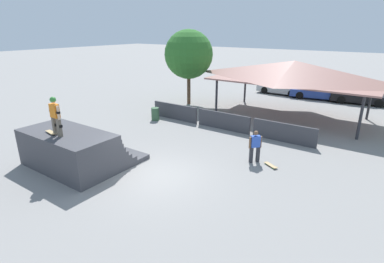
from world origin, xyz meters
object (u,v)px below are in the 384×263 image
Objects in this scene: skateboard_on_ground at (271,165)px; skater_on_deck at (55,114)px; skateboard_on_deck at (51,132)px; trash_bin at (155,114)px; bystander_walking at (255,145)px; parked_car_blue at (317,92)px; tree_beside_pavilion at (189,54)px; parked_car_black at (360,96)px; parked_car_silver at (281,88)px.

skater_on_deck is at bearing -110.91° from skateboard_on_ground.
trash_bin is at bearing 109.90° from skateboard_on_deck.
parked_car_blue is (-0.86, 15.40, -0.25)m from bystander_walking.
skateboard_on_ground is 0.13× the size of tree_beside_pavilion.
tree_beside_pavilion is 6.87× the size of trash_bin.
parked_car_blue is at bearing 176.01° from parked_car_black.
skater_on_deck is 1.00m from skateboard_on_deck.
parked_car_silver is (-4.98, 15.60, 0.54)m from skateboard_on_ground.
parked_car_blue is at bearing -133.59° from bystander_walking.
skater_on_deck reaches higher than parked_car_black.
bystander_walking reaches higher than trash_bin.
bystander_walking is 0.26× the size of tree_beside_pavilion.
skateboard_on_deck is at bearing -112.45° from skateboard_on_ground.
parked_car_silver is at bearing 72.80° from trash_bin.
bystander_walking is at bearing -105.93° from parked_car_black.
skateboard_on_ground is 0.17× the size of parked_car_silver.
skater_on_deck is at bearing -112.50° from parked_car_blue.
trash_bin is (0.78, -5.01, -3.52)m from tree_beside_pavilion.
parked_car_black is at bearing 50.96° from trash_bin.
skateboard_on_deck is at bearing -7.08° from bystander_walking.
parked_car_silver is 6.58m from parked_car_black.
parked_car_silver is (2.67, 21.26, -1.13)m from skateboard_on_deck.
skater_on_deck is 1.07× the size of bystander_walking.
parked_car_silver is 3.30m from parked_car_blue.
bystander_walking is at bearing -94.64° from parked_car_blue.
parked_car_black is at bearing 3.48° from parked_car_silver.
parked_car_black reaches higher than trash_bin.
skateboard_on_deck is at bearing -120.60° from parked_car_black.
parked_car_silver is at bearing 168.86° from parked_car_blue.
parked_car_silver is at bearing -121.87° from bystander_walking.
skater_on_deck is at bearing 14.11° from skateboard_on_deck.
skateboard_on_deck reaches higher than skateboard_on_ground.
tree_beside_pavilion is 6.17m from trash_bin.
tree_beside_pavilion reaches higher than skater_on_deck.
skateboard_on_ground is 0.17× the size of parked_car_black.
parked_car_blue is (8.14, 7.95, -3.34)m from tree_beside_pavilion.
skateboard_on_deck reaches higher than parked_car_blue.
parked_car_black is (11.43, 8.12, -3.34)m from tree_beside_pavilion.
bystander_walking is 0.33× the size of parked_car_blue.
parked_car_black is at bearing -4.77° from parked_car_blue.
tree_beside_pavilion is (-9.00, 7.45, 3.09)m from bystander_walking.
skateboard_on_deck is 0.51× the size of bystander_walking.
parked_car_silver is at bearing 172.83° from parked_car_black.
parked_car_silver and parked_car_blue have the same top height.
skater_on_deck is 8.58m from trash_bin.
parked_car_silver is at bearing 86.23° from skater_on_deck.
tree_beside_pavilion is at bearing -117.22° from parked_car_silver.
skateboard_on_ground is 12.94m from tree_beside_pavilion.
skateboard_on_deck is 13.48m from tree_beside_pavilion.
trash_bin is at bearing -63.37° from bystander_walking.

